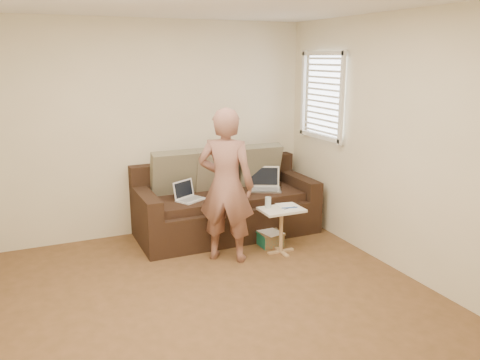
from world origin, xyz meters
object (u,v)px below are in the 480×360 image
Objects in this scene: sofa at (227,201)px; person at (226,185)px; drinking_glass at (268,202)px; laptop_silver at (265,190)px; side_table at (281,230)px; striped_box at (270,238)px; laptop_white at (191,200)px.

person reaches higher than sofa.
laptop_silver is at bearing 65.73° from drinking_glass.
drinking_glass reaches higher than side_table.
striped_box is (0.10, 0.13, -0.49)m from drinking_glass.
person reaches higher than side_table.
striped_box is (0.31, -0.58, -0.34)m from sofa.
sofa is 0.89m from side_table.
drinking_glass reaches higher than laptop_white.
side_table is (0.33, -0.81, -0.16)m from sofa.
drinking_glass is at bearing -69.79° from laptop_white.
sofa reaches higher than drinking_glass.
laptop_silver is (0.50, -0.06, 0.10)m from sofa.
sofa is at bearing -76.12° from person.
laptop_silver is 0.72m from drinking_glass.
person is 0.57m from drinking_glass.
sofa is 5.52× the size of laptop_silver.
drinking_glass is 0.44× the size of striped_box.
laptop_white is 0.60× the size of side_table.
laptop_white is at bearing 149.36° from striped_box.
sofa is 18.33× the size of drinking_glass.
striped_box is at bearing 94.41° from side_table.
side_table is (-0.17, -0.75, -0.26)m from laptop_silver.
sofa is 4.23× the size of side_table.
laptop_silver is 0.81m from side_table.
person is at bearing 172.54° from side_table.
side_table is 0.36m from drinking_glass.
drinking_glass is 0.52m from striped_box.
person is 0.86m from side_table.
striped_box is at bearing -61.49° from sofa.
person reaches higher than laptop_silver.
sofa reaches higher than laptop_white.
person is 6.12× the size of striped_box.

